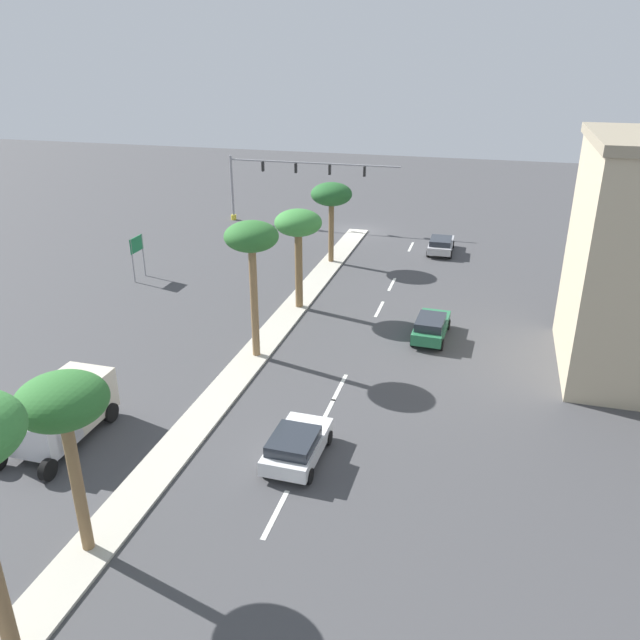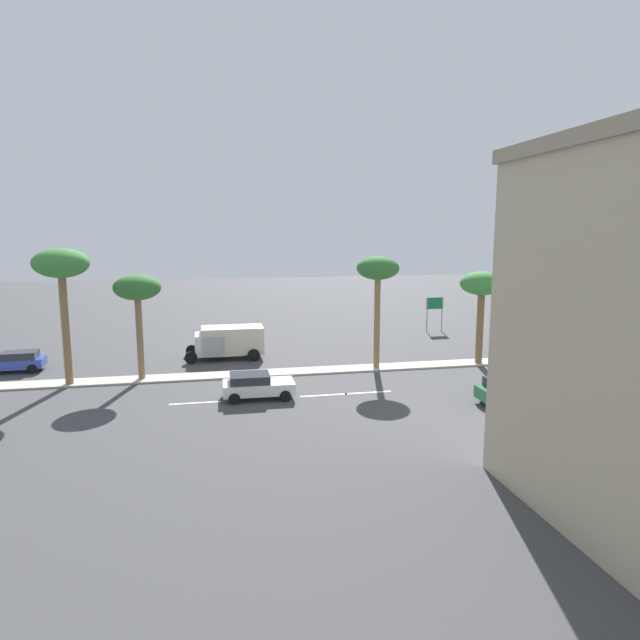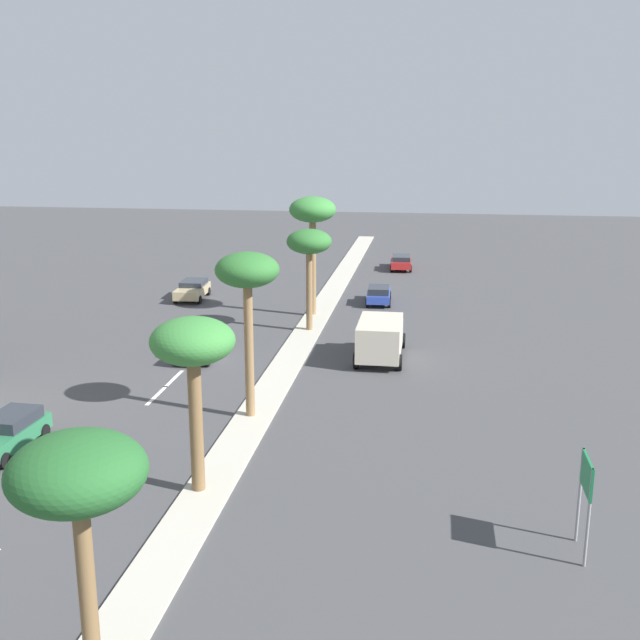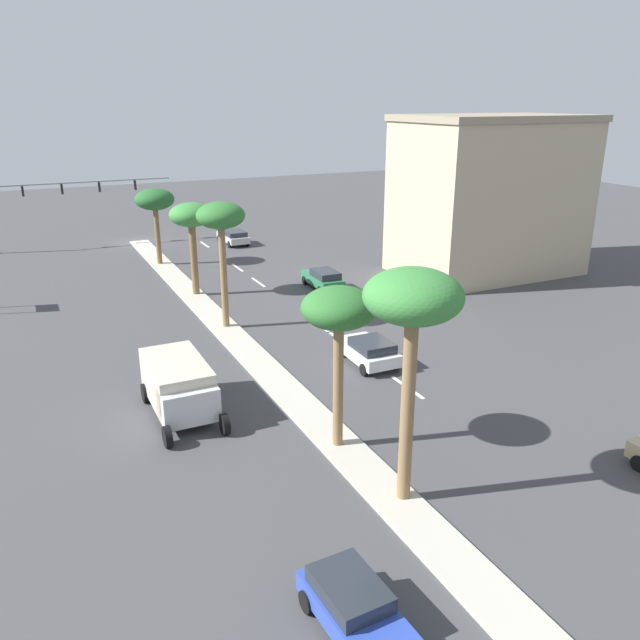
% 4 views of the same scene
% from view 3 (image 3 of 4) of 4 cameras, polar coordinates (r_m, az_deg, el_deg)
% --- Properties ---
extents(ground_plane, '(160.00, 160.00, 0.00)m').
position_cam_3_polar(ground_plane, '(41.74, -2.99, -4.18)').
color(ground_plane, '#424244').
extents(median_curb, '(1.80, 86.72, 0.12)m').
position_cam_3_polar(median_curb, '(50.81, -0.87, -0.70)').
color(median_curb, '#B7B2A3').
rests_on(median_curb, ground).
extents(lane_stripe_far, '(0.20, 2.80, 0.01)m').
position_cam_3_polar(lane_stripe_far, '(30.47, -19.24, -12.26)').
color(lane_stripe_far, silver).
rests_on(lane_stripe_far, ground).
extents(lane_stripe_inboard, '(0.20, 2.80, 0.01)m').
position_cam_3_polar(lane_stripe_inboard, '(39.65, -12.01, -5.49)').
color(lane_stripe_inboard, silver).
rests_on(lane_stripe_inboard, ground).
extents(lane_stripe_center, '(0.20, 2.80, 0.01)m').
position_cam_3_polar(lane_stripe_center, '(42.01, -10.77, -4.29)').
color(lane_stripe_center, silver).
rests_on(lane_stripe_center, ground).
extents(lane_stripe_left, '(0.20, 2.80, 0.01)m').
position_cam_3_polar(lane_stripe_left, '(48.62, -8.00, -1.60)').
color(lane_stripe_left, silver).
rests_on(lane_stripe_left, ground).
extents(directional_road_sign, '(0.10, 1.67, 3.25)m').
position_cam_3_polar(directional_road_sign, '(25.77, 19.08, -11.44)').
color(directional_road_sign, gray).
rests_on(directional_road_sign, ground).
extents(palm_tree_far, '(3.22, 3.22, 6.31)m').
position_cam_3_polar(palm_tree_far, '(18.73, -17.50, -11.05)').
color(palm_tree_far, brown).
rests_on(palm_tree_far, median_curb).
extents(palm_tree_near, '(3.03, 3.03, 6.53)m').
position_cam_3_polar(palm_tree_near, '(27.53, -9.40, -2.01)').
color(palm_tree_near, brown).
rests_on(palm_tree_near, median_curb).
extents(palm_tree_inboard, '(2.87, 2.87, 7.64)m').
position_cam_3_polar(palm_tree_inboard, '(34.30, -5.40, 3.26)').
color(palm_tree_inboard, olive).
rests_on(palm_tree_inboard, median_curb).
extents(palm_tree_mid, '(2.90, 2.90, 6.62)m').
position_cam_3_polar(palm_tree_mid, '(49.44, -0.81, 5.61)').
color(palm_tree_mid, olive).
rests_on(palm_tree_mid, median_curb).
extents(palm_tree_rear, '(3.23, 3.23, 8.29)m').
position_cam_3_polar(palm_tree_rear, '(53.44, -0.55, 7.87)').
color(palm_tree_rear, olive).
rests_on(palm_tree_rear, median_curb).
extents(sedan_white_outboard, '(2.18, 4.03, 1.43)m').
position_cam_3_polar(sedan_white_outboard, '(45.20, -8.93, -1.86)').
color(sedan_white_outboard, silver).
rests_on(sedan_white_outboard, ground).
extents(sedan_red_left, '(2.13, 4.55, 1.38)m').
position_cam_3_polar(sedan_red_left, '(72.53, 6.02, 4.33)').
color(sedan_red_left, red).
rests_on(sedan_red_left, ground).
extents(sedan_blue_trailing, '(2.00, 4.11, 1.38)m').
position_cam_3_polar(sedan_blue_trailing, '(58.41, 4.37, 1.93)').
color(sedan_blue_trailing, '#2D47AD').
rests_on(sedan_blue_trailing, ground).
extents(sedan_tan_inboard, '(2.30, 4.51, 1.38)m').
position_cam_3_polar(sedan_tan_inboard, '(60.64, -9.42, 2.25)').
color(sedan_tan_inboard, tan).
rests_on(sedan_tan_inboard, ground).
extents(sedan_green_rear, '(2.02, 4.38, 1.47)m').
position_cam_3_polar(sedan_green_rear, '(34.87, -22.12, -7.71)').
color(sedan_green_rear, '#287047').
rests_on(sedan_green_rear, ground).
extents(box_truck, '(2.69, 5.73, 2.40)m').
position_cam_3_polar(box_truck, '(44.42, 4.49, -1.26)').
color(box_truck, silver).
rests_on(box_truck, ground).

